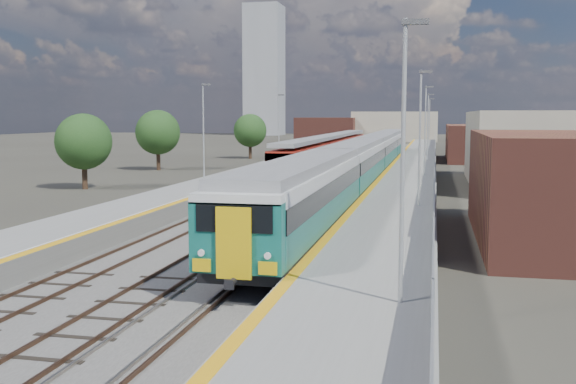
% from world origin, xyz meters
% --- Properties ---
extents(ground, '(320.00, 320.00, 0.00)m').
position_xyz_m(ground, '(0.00, 50.00, 0.00)').
color(ground, '#47443A').
rests_on(ground, ground).
extents(ballast_bed, '(10.50, 155.00, 0.06)m').
position_xyz_m(ballast_bed, '(-2.25, 52.50, 0.03)').
color(ballast_bed, '#565451').
rests_on(ballast_bed, ground).
extents(tracks, '(8.96, 160.00, 0.17)m').
position_xyz_m(tracks, '(-1.65, 54.18, 0.11)').
color(tracks, '#4C3323').
rests_on(tracks, ground).
extents(platform_right, '(4.70, 155.00, 8.52)m').
position_xyz_m(platform_right, '(5.28, 52.49, 0.54)').
color(platform_right, slate).
rests_on(platform_right, ground).
extents(platform_left, '(4.30, 155.00, 8.52)m').
position_xyz_m(platform_left, '(-9.05, 52.49, 0.52)').
color(platform_left, slate).
rests_on(platform_left, ground).
extents(buildings, '(72.00, 185.50, 40.00)m').
position_xyz_m(buildings, '(-18.12, 138.60, 10.70)').
color(buildings, brown).
rests_on(buildings, ground).
extents(green_train, '(3.04, 84.59, 3.35)m').
position_xyz_m(green_train, '(1.50, 45.80, 2.36)').
color(green_train, black).
rests_on(green_train, ground).
extents(red_train, '(2.78, 56.44, 3.51)m').
position_xyz_m(red_train, '(-5.50, 68.50, 2.08)').
color(red_train, black).
rests_on(red_train, ground).
extents(tree_a, '(4.59, 4.59, 6.22)m').
position_xyz_m(tree_a, '(-20.69, 34.41, 3.92)').
color(tree_a, '#382619').
rests_on(tree_a, ground).
extents(tree_b, '(4.92, 4.92, 6.67)m').
position_xyz_m(tree_b, '(-22.57, 53.97, 4.20)').
color(tree_b, '#382619').
rests_on(tree_b, ground).
extents(tree_c, '(4.64, 4.64, 6.29)m').
position_xyz_m(tree_c, '(-18.06, 75.91, 3.96)').
color(tree_c, '#382619').
rests_on(tree_c, ground).
extents(tree_d, '(4.40, 4.40, 5.96)m').
position_xyz_m(tree_d, '(20.87, 65.96, 3.75)').
color(tree_d, '#382619').
rests_on(tree_d, ground).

